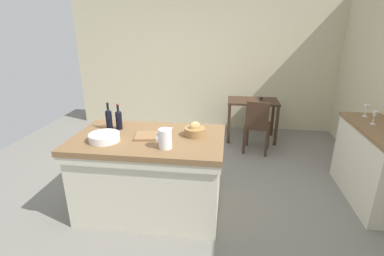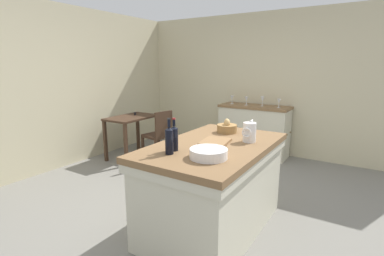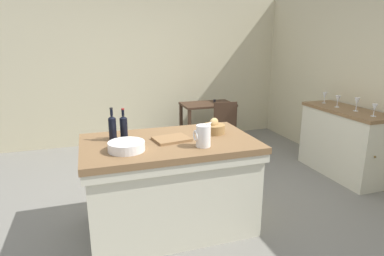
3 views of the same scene
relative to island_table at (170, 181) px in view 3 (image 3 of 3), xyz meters
The scene contains 17 objects.
ground_plane 0.74m from the island_table, 52.16° to the left, with size 6.76×6.76×0.00m, color slate.
wall_back 3.16m from the island_table, 83.61° to the left, with size 5.32×0.12×2.60m, color beige.
wall_right 3.08m from the island_table, ahead, with size 0.12×5.20×2.60m, color beige.
island_table is the anchor object (origin of this frame).
side_cabinet 2.66m from the island_table, 11.78° to the left, with size 0.52×1.28×0.93m.
writing_desk 2.68m from the island_table, 61.39° to the left, with size 0.90×0.57×0.81m.
wooden_chair 2.20m from the island_table, 52.93° to the left, with size 0.47×0.47×0.91m.
pitcher 0.63m from the island_table, 46.94° to the right, with size 0.17×0.13×0.24m.
wash_bowl 0.64m from the island_table, 157.90° to the right, with size 0.32×0.32×0.08m, color white.
bread_basket 0.69m from the island_table, 11.28° to the left, with size 0.23×0.23×0.16m.
cutting_board 0.43m from the island_table, ahead, with size 0.32×0.25×0.02m, color olive.
wine_bottle_dark 0.70m from the island_table, 153.81° to the left, with size 0.07×0.07×0.30m.
wine_bottle_amber 0.76m from the island_table, 161.38° to the left, with size 0.07×0.07×0.32m.
wine_glass_far_left 2.64m from the island_table, ahead, with size 0.07×0.07×0.15m.
wine_glass_left 2.70m from the island_table, ahead, with size 0.07×0.07×0.18m.
wine_glass_middle 2.70m from the island_table, 15.16° to the left, with size 0.07×0.07×0.16m.
wine_glass_right 2.83m from the island_table, 21.00° to the left, with size 0.07×0.07×0.16m.
Camera 3 is at (-1.04, -3.29, 1.83)m, focal length 30.25 mm.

